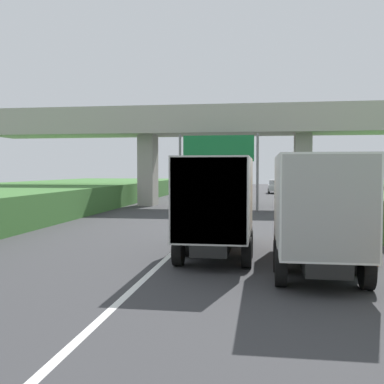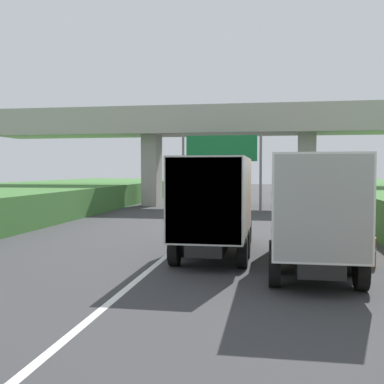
# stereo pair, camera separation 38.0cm
# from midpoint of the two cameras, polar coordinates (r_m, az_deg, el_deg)

# --- Properties ---
(lane_centre_stripe) EXTENTS (0.20, 102.27, 0.01)m
(lane_centre_stripe) POSITION_cam_midpoint_polar(r_m,az_deg,el_deg) (31.48, 2.29, -2.80)
(lane_centre_stripe) COLOR white
(lane_centre_stripe) RESTS_ON ground
(overpass_bridge) EXTENTS (40.00, 4.80, 8.14)m
(overpass_bridge) POSITION_cam_midpoint_polar(r_m,az_deg,el_deg) (39.21, 3.56, 7.33)
(overpass_bridge) COLOR #ADA89E
(overpass_bridge) RESTS_ON ground
(overhead_highway_sign) EXTENTS (5.88, 0.18, 5.64)m
(overhead_highway_sign) POSITION_cam_midpoint_polar(r_m,az_deg,el_deg) (34.58, 2.89, 4.65)
(overhead_highway_sign) COLOR slate
(overhead_highway_sign) RESTS_ON ground
(truck_orange) EXTENTS (2.44, 7.30, 3.44)m
(truck_orange) POSITION_cam_midpoint_polar(r_m,az_deg,el_deg) (14.64, 13.89, -1.65)
(truck_orange) COLOR black
(truck_orange) RESTS_ON ground
(truck_white) EXTENTS (2.44, 7.30, 3.44)m
(truck_white) POSITION_cam_midpoint_polar(r_m,az_deg,el_deg) (16.86, 2.65, -1.01)
(truck_white) COLOR black
(truck_white) RESTS_ON ground
(car_silver) EXTENTS (1.86, 4.10, 1.72)m
(car_silver) POSITION_cam_midpoint_polar(r_m,az_deg,el_deg) (61.44, 9.89, 0.65)
(car_silver) COLOR #B2B5B7
(car_silver) RESTS_ON ground
(construction_barrel_2) EXTENTS (0.57, 0.57, 0.90)m
(construction_barrel_2) POSITION_cam_midpoint_polar(r_m,az_deg,el_deg) (15.95, 20.05, -6.72)
(construction_barrel_2) COLOR orange
(construction_barrel_2) RESTS_ON ground
(construction_barrel_3) EXTENTS (0.57, 0.57, 0.90)m
(construction_barrel_3) POSITION_cam_midpoint_polar(r_m,az_deg,el_deg) (21.10, 17.09, -4.40)
(construction_barrel_3) COLOR orange
(construction_barrel_3) RESTS_ON ground
(construction_barrel_4) EXTENTS (0.57, 0.57, 0.90)m
(construction_barrel_4) POSITION_cam_midpoint_polar(r_m,az_deg,el_deg) (26.31, 15.47, -2.99)
(construction_barrel_4) COLOR orange
(construction_barrel_4) RESTS_ON ground
(construction_barrel_5) EXTENTS (0.57, 0.57, 0.90)m
(construction_barrel_5) POSITION_cam_midpoint_polar(r_m,az_deg,el_deg) (31.54, 14.34, -2.04)
(construction_barrel_5) COLOR orange
(construction_barrel_5) RESTS_ON ground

